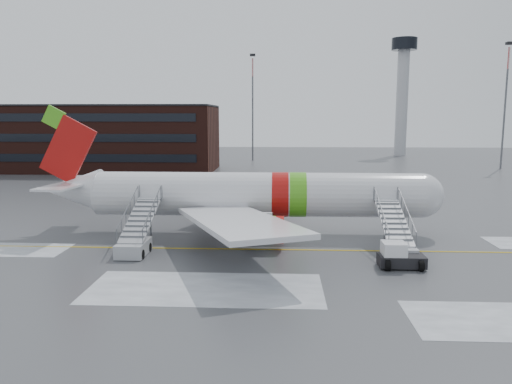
# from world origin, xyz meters

# --- Properties ---
(ground) EXTENTS (260.00, 260.00, 0.00)m
(ground) POSITION_xyz_m (0.00, 0.00, 0.00)
(ground) COLOR #494C4F
(ground) RESTS_ON ground
(airliner) EXTENTS (35.03, 32.97, 11.18)m
(airliner) POSITION_xyz_m (-4.51, 4.25, 3.42)
(airliner) COLOR silver
(airliner) RESTS_ON ground
(airstair_fwd) EXTENTS (2.05, 7.70, 3.48)m
(airstair_fwd) POSITION_xyz_m (7.04, -2.29, 1.06)
(airstair_fwd) COLOR #B5B7BC
(airstair_fwd) RESTS_ON ground
(airstair_aft) EXTENTS (2.05, 7.70, 3.48)m
(airstair_aft) POSITION_xyz_m (-12.39, -2.29, 1.06)
(airstair_aft) COLOR #A4A6AB
(airstair_aft) RESTS_ON ground
(pushback_tug) EXTENTS (3.08, 2.31, 1.75)m
(pushback_tug) POSITION_xyz_m (6.50, -5.19, 0.78)
(pushback_tug) COLOR black
(pushback_tug) RESTS_ON ground
(terminal_building) EXTENTS (62.00, 16.11, 12.30)m
(terminal_building) POSITION_xyz_m (-45.00, 54.98, 6.20)
(terminal_building) COLOR #3F1E16
(terminal_building) RESTS_ON ground
(control_tower) EXTENTS (6.40, 6.40, 30.00)m
(control_tower) POSITION_xyz_m (30.00, 95.00, 18.75)
(control_tower) COLOR #B2B5BA
(control_tower) RESTS_ON ground
(light_mast_far_ne) EXTENTS (1.20, 1.20, 24.25)m
(light_mast_far_ne) POSITION_xyz_m (42.00, 62.00, 13.84)
(light_mast_far_ne) COLOR #595B60
(light_mast_far_ne) RESTS_ON ground
(light_mast_far_n) EXTENTS (1.20, 1.20, 24.25)m
(light_mast_far_n) POSITION_xyz_m (-8.00, 78.00, 13.84)
(light_mast_far_n) COLOR #595B60
(light_mast_far_n) RESTS_ON ground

